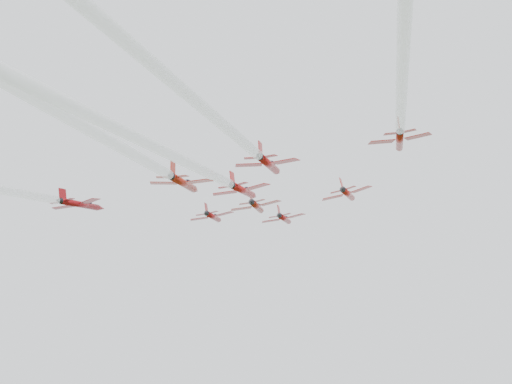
% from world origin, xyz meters
% --- Properties ---
extents(jet_lead, '(10.12, 13.39, 7.08)m').
position_xyz_m(jet_lead, '(-2.74, 28.95, 164.49)').
color(jet_lead, maroon).
extents(jet_row2_left, '(9.17, 12.13, 6.41)m').
position_xyz_m(jet_row2_left, '(-12.75, 11.94, 156.54)').
color(jet_row2_left, maroon).
extents(jet_row2_center, '(10.25, 13.56, 7.17)m').
position_xyz_m(jet_row2_center, '(-2.81, 10.53, 155.89)').
color(jet_row2_center, maroon).
extents(jet_row2_right, '(10.31, 13.64, 7.21)m').
position_xyz_m(jet_row2_right, '(14.48, 15.93, 158.41)').
color(jet_row2_right, '#AF1710').
extents(jet_center, '(10.53, 103.94, 49.50)m').
position_xyz_m(jet_center, '(-0.06, -50.59, 127.28)').
color(jet_center, '#B31211').
extents(jet_rear_right, '(10.12, 99.82, 47.54)m').
position_xyz_m(jet_rear_right, '(8.97, -61.65, 122.12)').
color(jet_rear_right, '#AB1110').
extents(jet_rear_farright, '(9.39, 92.65, 44.12)m').
position_xyz_m(jet_rear_farright, '(28.70, -56.05, 124.73)').
color(jet_rear_farright, '#9D180E').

